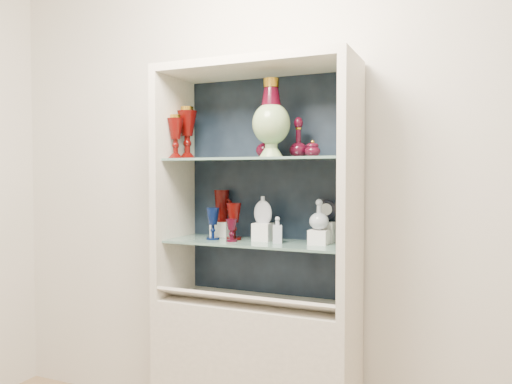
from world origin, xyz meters
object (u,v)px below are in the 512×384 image
at_px(pedestal_lamp_right, 175,137).
at_px(lidded_bowl, 313,148).
at_px(ruby_pitcher, 222,206).
at_px(flat_flask, 263,209).
at_px(pedestal_lamp_left, 187,133).
at_px(clear_square_bottle, 277,230).
at_px(ruby_goblet_small, 232,230).
at_px(cameo_medallion, 326,210).
at_px(ruby_goblet_tall, 234,221).
at_px(ruby_decanter_a, 265,135).
at_px(enamel_urn, 271,118).
at_px(ruby_decanter_b, 298,136).
at_px(cobalt_goblet, 213,223).
at_px(clear_round_decanter, 319,215).

relative_size(pedestal_lamp_right, lidded_bowl, 2.63).
relative_size(ruby_pitcher, flat_flask, 1.23).
distance_m(pedestal_lamp_left, lidded_bowl, 0.71).
bearing_deg(clear_square_bottle, ruby_goblet_small, -169.75).
height_order(clear_square_bottle, flat_flask, flat_flask).
relative_size(lidded_bowl, cameo_medallion, 0.74).
bearing_deg(ruby_pitcher, clear_square_bottle, -6.73).
bearing_deg(ruby_goblet_tall, ruby_decanter_a, 19.68).
distance_m(ruby_goblet_tall, ruby_goblet_small, 0.08).
height_order(ruby_goblet_tall, ruby_pitcher, ruby_pitcher).
relative_size(enamel_urn, ruby_decanter_a, 1.56).
xyz_separation_m(pedestal_lamp_left, ruby_decanter_b, (0.62, 0.03, -0.03)).
relative_size(pedestal_lamp_left, clear_square_bottle, 2.15).
relative_size(ruby_goblet_small, flat_flask, 0.81).
bearing_deg(ruby_pitcher, pedestal_lamp_left, -136.18).
bearing_deg(cobalt_goblet, ruby_pitcher, 97.77).
distance_m(cobalt_goblet, cameo_medallion, 0.59).
xyz_separation_m(ruby_decanter_b, ruby_goblet_tall, (-0.34, -0.04, -0.43)).
xyz_separation_m(enamel_urn, cobalt_goblet, (-0.34, 0.03, -0.53)).
height_order(ruby_decanter_b, ruby_pitcher, ruby_decanter_b).
bearing_deg(ruby_goblet_small, ruby_decanter_b, 19.32).
bearing_deg(cameo_medallion, pedestal_lamp_left, -176.34).
bearing_deg(ruby_goblet_small, pedestal_lamp_right, -175.17).
height_order(lidded_bowl, ruby_goblet_tall, lidded_bowl).
distance_m(lidded_bowl, ruby_goblet_tall, 0.56).
bearing_deg(ruby_decanter_a, ruby_goblet_tall, -160.32).
relative_size(clear_round_decanter, cameo_medallion, 1.21).
distance_m(clear_square_bottle, flat_flask, 0.15).
bearing_deg(clear_square_bottle, ruby_decanter_b, 39.25).
bearing_deg(ruby_decanter_b, cobalt_goblet, -170.33).
bearing_deg(ruby_goblet_small, enamel_urn, 1.37).
distance_m(ruby_decanter_a, ruby_pitcher, 0.47).
bearing_deg(pedestal_lamp_left, ruby_decanter_a, 6.42).
distance_m(ruby_decanter_a, flat_flask, 0.38).
relative_size(lidded_bowl, clear_round_decanter, 0.61).
xyz_separation_m(lidded_bowl, ruby_goblet_small, (-0.40, -0.08, -0.41)).
distance_m(ruby_decanter_a, lidded_bowl, 0.28).
height_order(ruby_decanter_a, ruby_decanter_b, ruby_decanter_a).
xyz_separation_m(ruby_decanter_a, ruby_goblet_small, (-0.13, -0.12, -0.48)).
relative_size(ruby_decanter_b, flat_flask, 1.50).
relative_size(clear_square_bottle, clear_round_decanter, 0.92).
bearing_deg(lidded_bowl, ruby_decanter_b, 158.71).
xyz_separation_m(enamel_urn, ruby_pitcher, (-0.36, 0.17, -0.44)).
height_order(ruby_decanter_b, cameo_medallion, ruby_decanter_b).
height_order(clear_square_bottle, clear_round_decanter, clear_round_decanter).
relative_size(clear_square_bottle, flat_flask, 0.92).
relative_size(lidded_bowl, ruby_pitcher, 0.50).
height_order(pedestal_lamp_left, ruby_goblet_small, pedestal_lamp_left).
xyz_separation_m(pedestal_lamp_right, ruby_pitcher, (0.17, 0.20, -0.37)).
bearing_deg(pedestal_lamp_right, enamel_urn, 3.43).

